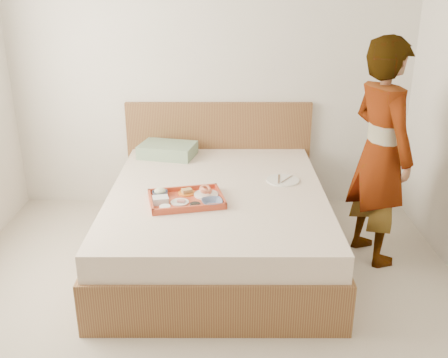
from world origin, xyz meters
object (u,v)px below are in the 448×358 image
Objects in this scene: dinner_plate at (283,180)px; person at (381,153)px; bed at (217,222)px; tray at (186,199)px.

dinner_plate is 0.74m from person.
bed is 0.42m from tray.
tray is 0.81m from dinner_plate.
person reaches higher than tray.
person is at bearing -0.76° from bed.
bed is 1.23× the size of person.
person is at bearing -15.12° from dinner_plate.
person is (0.66, -0.18, 0.28)m from dinner_plate.
tray is at bearing -151.12° from dinner_plate.
dinner_plate is at bearing 18.23° from bed.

